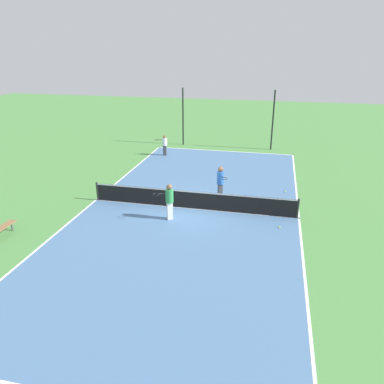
{
  "coord_description": "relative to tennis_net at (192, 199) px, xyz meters",
  "views": [
    {
      "loc": [
        3.73,
        -16.64,
        7.64
      ],
      "look_at": [
        0.0,
        0.0,
        0.9
      ],
      "focal_mm": 35.0,
      "sensor_mm": 36.0,
      "label": 1
    }
  ],
  "objects": [
    {
      "name": "tennis_ball_midcourt",
      "position": [
        4.69,
        10.52,
        -0.46
      ],
      "size": [
        0.07,
        0.07,
        0.07
      ],
      "primitive_type": "sphere",
      "color": "#CCE033",
      "rests_on": "court_surface"
    },
    {
      "name": "tennis_ball_far_baseline",
      "position": [
        4.27,
        -1.23,
        -0.46
      ],
      "size": [
        0.07,
        0.07,
        0.07
      ],
      "primitive_type": "sphere",
      "color": "#CCE033",
      "rests_on": "court_surface"
    },
    {
      "name": "ground_plane",
      "position": [
        0.0,
        0.0,
        -0.52
      ],
      "size": [
        80.0,
        80.0,
        0.0
      ],
      "primitive_type": "plane",
      "color": "#518E47"
    },
    {
      "name": "fence_post_back_left",
      "position": [
        -3.52,
        12.44,
        1.75
      ],
      "size": [
        0.12,
        0.12,
        4.53
      ],
      "color": "black",
      "rests_on": "ground_plane"
    },
    {
      "name": "player_near_blue",
      "position": [
        1.2,
        1.35,
        0.58
      ],
      "size": [
        0.72,
        0.98,
        1.84
      ],
      "rotation": [
        0.0,
        0.0,
        5.19
      ],
      "color": "#4C4C51",
      "rests_on": "court_surface"
    },
    {
      "name": "player_near_white",
      "position": [
        -4.07,
        8.98,
        0.35
      ],
      "size": [
        0.96,
        0.43,
        1.49
      ],
      "rotation": [
        0.0,
        0.0,
        3.25
      ],
      "color": "#4C4C51",
      "rests_on": "court_surface"
    },
    {
      "name": "fence_post_back_right",
      "position": [
        3.52,
        12.44,
        1.75
      ],
      "size": [
        0.12,
        0.12,
        4.53
      ],
      "color": "black",
      "rests_on": "ground_plane"
    },
    {
      "name": "bench",
      "position": [
        -7.22,
        -4.66,
        -0.13
      ],
      "size": [
        0.36,
        1.58,
        0.45
      ],
      "rotation": [
        0.0,
        0.0,
        1.57
      ],
      "color": "olive",
      "rests_on": "ground_plane"
    },
    {
      "name": "court_surface",
      "position": [
        0.0,
        0.0,
        -0.51
      ],
      "size": [
        10.44,
        22.27,
        0.02
      ],
      "color": "#4C729E",
      "rests_on": "ground_plane"
    },
    {
      "name": "player_far_green",
      "position": [
        -0.75,
        -1.43,
        0.51
      ],
      "size": [
        0.97,
        0.75,
        1.74
      ],
      "rotation": [
        0.0,
        0.0,
        3.66
      ],
      "color": "white",
      "rests_on": "court_surface"
    },
    {
      "name": "tennis_net",
      "position": [
        0.0,
        0.0,
        0.0
      ],
      "size": [
        10.24,
        0.1,
        0.97
      ],
      "color": "black",
      "rests_on": "court_surface"
    },
    {
      "name": "tennis_ball_right_alley",
      "position": [
        4.56,
        3.26,
        -0.46
      ],
      "size": [
        0.07,
        0.07,
        0.07
      ],
      "primitive_type": "sphere",
      "color": "#CCE033",
      "rests_on": "court_surface"
    }
  ]
}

